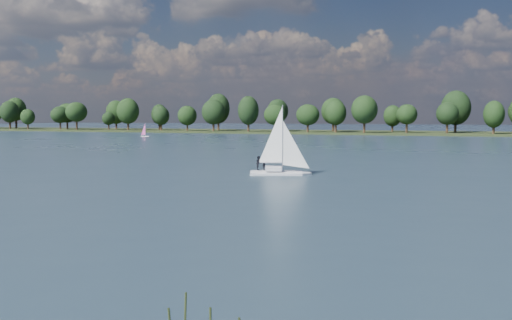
# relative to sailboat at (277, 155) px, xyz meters

# --- Properties ---
(ground) EXTENTS (700.00, 700.00, 0.00)m
(ground) POSITION_rel_sailboat_xyz_m (2.02, 52.35, -2.49)
(ground) COLOR #233342
(ground) RESTS_ON ground
(far_shore) EXTENTS (660.00, 40.00, 1.50)m
(far_shore) POSITION_rel_sailboat_xyz_m (2.02, 164.35, -2.49)
(far_shore) COLOR black
(far_shore) RESTS_ON ground
(sailboat) EXTENTS (7.03, 3.92, 8.93)m
(sailboat) POSITION_rel_sailboat_xyz_m (0.00, 0.00, 0.00)
(sailboat) COLOR silver
(sailboat) RESTS_ON ground
(dinghy_pink) EXTENTS (3.14, 1.26, 5.00)m
(dinghy_pink) POSITION_rel_sailboat_xyz_m (-80.70, 104.70, -1.31)
(dinghy_pink) COLOR silver
(dinghy_pink) RESTS_ON ground
(treeline) EXTENTS (563.30, 74.26, 18.44)m
(treeline) POSITION_rel_sailboat_xyz_m (1.41, 160.04, 5.65)
(treeline) COLOR black
(treeline) RESTS_ON ground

